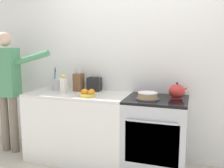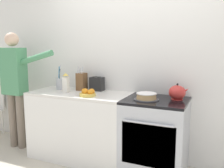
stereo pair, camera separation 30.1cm
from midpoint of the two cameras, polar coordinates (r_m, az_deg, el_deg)
wall_back at (r=3.31m, az=8.60°, el=4.89°), size 8.00×0.04×2.60m
counter_cabinet at (r=3.42m, az=-4.74°, el=-9.41°), size 1.33×0.64×0.90m
stove_range at (r=3.09m, az=12.60°, el=-11.69°), size 0.72×0.67×0.90m
layer_cake at (r=2.92m, az=10.82°, el=-2.88°), size 0.28×0.28×0.08m
tea_kettle at (r=3.01m, az=17.51°, el=-1.89°), size 0.24×0.19×0.19m
knife_block at (r=3.45m, az=-4.49°, el=0.56°), size 0.11×0.14×0.33m
utensil_crock at (r=3.57m, az=-9.40°, el=0.09°), size 0.11×0.11×0.34m
fruit_bowl at (r=3.07m, az=-2.79°, el=-2.11°), size 0.20×0.20×0.09m
toaster at (r=3.41m, az=-0.95°, el=0.00°), size 0.20×0.12×0.19m
milk_carton at (r=3.32m, az=-7.95°, el=0.17°), size 0.07×0.07×0.26m
person_baker at (r=3.83m, az=-19.28°, el=0.83°), size 0.95×0.20×1.70m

